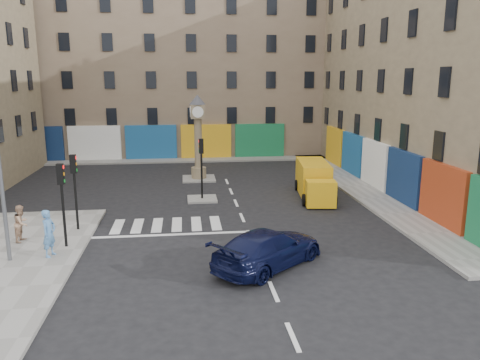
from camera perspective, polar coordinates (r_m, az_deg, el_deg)
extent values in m
plane|color=black|center=(21.64, 1.59, -7.69)|extent=(120.00, 120.00, 0.00)
cube|color=gray|center=(33.12, 14.05, -0.80)|extent=(2.60, 30.00, 0.15)
cube|color=gray|center=(42.94, -8.07, 2.43)|extent=(32.00, 2.40, 0.15)
cube|color=gray|center=(29.06, -4.63, -2.33)|extent=(1.80, 1.80, 0.12)
cube|color=gray|center=(34.90, -5.03, 0.17)|extent=(2.40, 2.40, 0.12)
cube|color=#8E7C5D|center=(35.07, 24.65, 12.24)|extent=(10.00, 30.00, 16.00)
cube|color=#846F58|center=(48.11, -8.26, 13.56)|extent=(32.00, 10.00, 17.00)
cylinder|color=black|center=(21.78, -20.68, -4.09)|extent=(0.12, 0.12, 2.80)
cube|color=black|center=(21.36, -21.05, 0.68)|extent=(0.28, 0.22, 0.90)
cylinder|color=black|center=(24.03, -19.35, -2.48)|extent=(0.12, 0.12, 2.80)
cube|color=black|center=(23.65, -19.67, 1.86)|extent=(0.28, 0.22, 0.90)
cylinder|color=black|center=(28.73, -4.69, 0.49)|extent=(0.12, 0.12, 2.80)
cube|color=black|center=(28.40, -4.75, 4.14)|extent=(0.28, 0.22, 0.90)
cylinder|color=#8E7C5D|center=(34.80, -5.05, 0.91)|extent=(1.10, 1.10, 0.80)
cylinder|color=#8E7C5D|center=(34.43, -5.12, 4.50)|extent=(0.56, 0.56, 3.60)
cube|color=#8E7C5D|center=(34.19, -5.19, 8.32)|extent=(1.00, 1.00, 1.00)
cylinder|color=white|center=(33.67, -5.16, 8.25)|extent=(0.80, 0.06, 0.80)
cone|color=#333338|center=(34.14, -5.22, 9.74)|extent=(1.20, 1.20, 0.70)
imported|color=black|center=(18.88, 3.50, -8.32)|extent=(5.38, 5.02, 1.52)
cube|color=#F0AF14|center=(30.51, 8.88, 0.30)|extent=(2.31, 4.46, 2.05)
cube|color=#F0AF14|center=(27.48, 9.81, -1.64)|extent=(1.81, 1.27, 1.51)
cube|color=black|center=(27.36, 9.85, -0.94)|extent=(1.60, 0.99, 0.62)
cylinder|color=black|center=(27.82, 7.85, -2.45)|extent=(0.31, 0.73, 0.71)
cylinder|color=black|center=(28.10, 11.45, -2.43)|extent=(0.31, 0.73, 0.71)
cylinder|color=black|center=(31.59, 6.96, -0.63)|extent=(0.31, 0.73, 0.71)
cylinder|color=black|center=(31.84, 10.14, -0.63)|extent=(0.31, 0.73, 0.71)
imported|color=#5082B8|center=(20.96, -22.26, -6.01)|extent=(0.68, 0.84, 1.99)
imported|color=tan|center=(23.40, -25.09, -4.78)|extent=(0.75, 0.90, 1.68)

